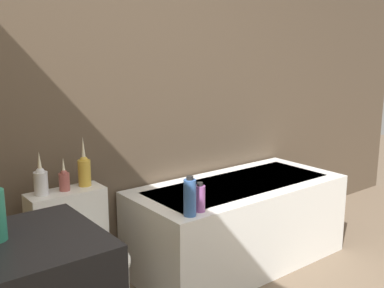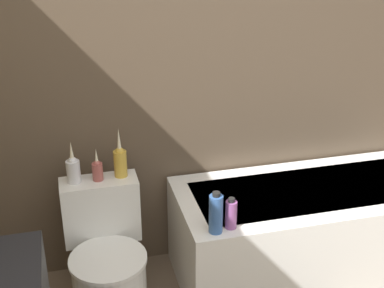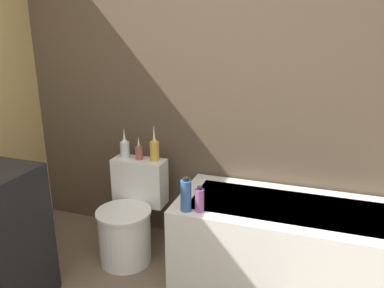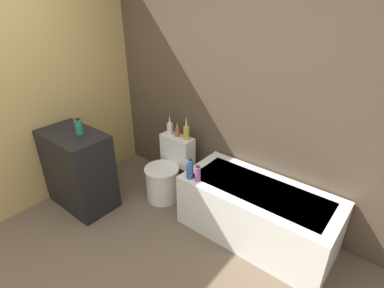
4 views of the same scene
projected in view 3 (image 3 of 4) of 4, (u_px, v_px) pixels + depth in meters
wall_back_tiled at (197, 81)px, 2.81m from camera, size 6.40×0.06×2.60m
bathtub at (287, 244)px, 2.52m from camera, size 1.50×0.69×0.57m
toilet at (130, 219)px, 2.82m from camera, size 0.41×0.57×0.71m
vase_gold at (125, 147)px, 2.90m from camera, size 0.07×0.07×0.23m
vase_silver at (139, 151)px, 2.86m from camera, size 0.06×0.06×0.18m
vase_bronze at (154, 149)px, 2.83m from camera, size 0.07×0.07×0.28m
shampoo_bottle_tall at (186, 195)px, 2.35m from camera, size 0.07×0.07×0.22m
shampoo_bottle_short at (199, 200)px, 2.35m from camera, size 0.06×0.06×0.17m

